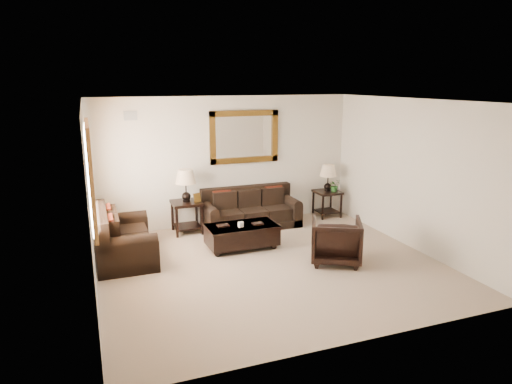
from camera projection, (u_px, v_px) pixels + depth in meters
name	position (u px, v px, depth m)	size (l,w,h in m)	color
room	(271.00, 186.00, 7.30)	(5.51, 5.01, 2.71)	gray
window	(91.00, 175.00, 7.16)	(0.07, 1.96, 1.66)	white
mirror	(244.00, 137.00, 9.56)	(1.50, 0.06, 1.10)	#512F10
air_vent	(130.00, 116.00, 8.68)	(0.25, 0.02, 0.18)	#999999
sofa	(250.00, 213.00, 9.60)	(1.99, 0.86, 0.81)	black
loveseat	(121.00, 241.00, 7.78)	(0.95, 1.61, 0.90)	black
end_table_left	(186.00, 192.00, 9.07)	(0.59, 0.59, 1.30)	black
end_table_right	(328.00, 183.00, 10.20)	(0.54, 0.54, 1.18)	black
coffee_table	(242.00, 234.00, 8.34)	(1.30, 0.72, 0.55)	black
armchair	(336.00, 238.00, 7.67)	(0.81, 0.76, 0.83)	black
potted_plant	(334.00, 187.00, 10.16)	(0.25, 0.28, 0.22)	#24561D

